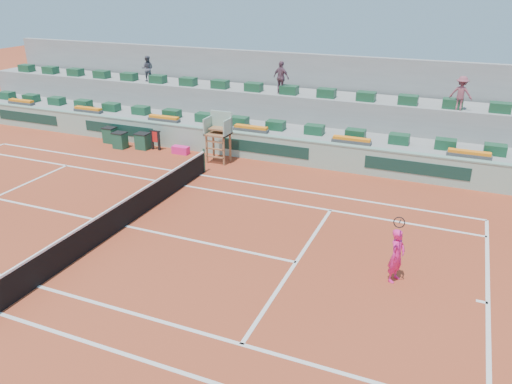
% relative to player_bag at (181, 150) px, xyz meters
% --- Properties ---
extents(ground, '(90.00, 90.00, 0.00)m').
position_rel_player_bag_xyz_m(ground, '(2.32, -7.75, -0.19)').
color(ground, '#96351D').
rests_on(ground, ground).
extents(seating_tier_lower, '(36.00, 4.00, 1.20)m').
position_rel_player_bag_xyz_m(seating_tier_lower, '(2.32, 2.95, 0.41)').
color(seating_tier_lower, gray).
rests_on(seating_tier_lower, ground).
extents(seating_tier_upper, '(36.00, 2.40, 2.60)m').
position_rel_player_bag_xyz_m(seating_tier_upper, '(2.32, 4.55, 1.11)').
color(seating_tier_upper, gray).
rests_on(seating_tier_upper, ground).
extents(stadium_back_wall, '(36.00, 0.40, 4.40)m').
position_rel_player_bag_xyz_m(stadium_back_wall, '(2.32, 6.15, 2.01)').
color(stadium_back_wall, gray).
rests_on(stadium_back_wall, ground).
extents(player_bag, '(0.86, 0.38, 0.38)m').
position_rel_player_bag_xyz_m(player_bag, '(0.00, 0.00, 0.00)').
color(player_bag, '#FE2185').
rests_on(player_bag, ground).
extents(spectator_left, '(0.85, 0.76, 1.45)m').
position_rel_player_bag_xyz_m(spectator_left, '(-4.49, 4.17, 3.14)').
color(spectator_left, '#4F505C').
rests_on(spectator_left, seating_tier_upper).
extents(spectator_mid, '(1.06, 0.71, 1.67)m').
position_rel_player_bag_xyz_m(spectator_mid, '(3.90, 3.88, 3.24)').
color(spectator_mid, '#714B5C').
rests_on(spectator_mid, seating_tier_upper).
extents(spectator_right, '(1.08, 0.74, 1.53)m').
position_rel_player_bag_xyz_m(spectator_right, '(12.61, 3.73, 3.17)').
color(spectator_right, '#8D4652').
rests_on(spectator_right, seating_tier_upper).
extents(court_lines, '(23.89, 11.09, 0.01)m').
position_rel_player_bag_xyz_m(court_lines, '(2.32, -7.75, -0.19)').
color(court_lines, silver).
rests_on(court_lines, ground).
extents(tennis_net, '(0.10, 11.97, 1.10)m').
position_rel_player_bag_xyz_m(tennis_net, '(2.32, -7.75, 0.33)').
color(tennis_net, black).
rests_on(tennis_net, ground).
extents(advertising_hoarding, '(36.00, 0.34, 1.26)m').
position_rel_player_bag_xyz_m(advertising_hoarding, '(2.35, 0.75, 0.44)').
color(advertising_hoarding, '#91B7A2').
rests_on(advertising_hoarding, ground).
extents(umpire_chair, '(1.10, 0.90, 2.40)m').
position_rel_player_bag_xyz_m(umpire_chair, '(2.32, -0.25, 1.35)').
color(umpire_chair, brown).
rests_on(umpire_chair, ground).
extents(seat_row_lower, '(32.90, 0.60, 0.44)m').
position_rel_player_bag_xyz_m(seat_row_lower, '(2.32, 2.05, 1.23)').
color(seat_row_lower, '#184A2D').
rests_on(seat_row_lower, seating_tier_lower).
extents(seat_row_upper, '(32.90, 0.60, 0.44)m').
position_rel_player_bag_xyz_m(seat_row_upper, '(2.32, 3.95, 2.63)').
color(seat_row_upper, '#184A2D').
rests_on(seat_row_upper, seating_tier_upper).
extents(flower_planters, '(26.80, 0.36, 0.28)m').
position_rel_player_bag_xyz_m(flower_planters, '(0.82, 1.25, 1.14)').
color(flower_planters, '#484848').
rests_on(flower_planters, seating_tier_lower).
extents(drink_cooler_a, '(0.70, 0.60, 0.84)m').
position_rel_player_bag_xyz_m(drink_cooler_a, '(-2.19, -0.08, 0.23)').
color(drink_cooler_a, '#184A35').
rests_on(drink_cooler_a, ground).
extents(drink_cooler_b, '(0.68, 0.58, 0.84)m').
position_rel_player_bag_xyz_m(drink_cooler_b, '(-3.36, -0.41, 0.23)').
color(drink_cooler_b, '#184A35').
rests_on(drink_cooler_b, ground).
extents(drink_cooler_c, '(0.65, 0.56, 0.84)m').
position_rel_player_bag_xyz_m(drink_cooler_c, '(-4.45, 0.15, 0.23)').
color(drink_cooler_c, '#184A35').
rests_on(drink_cooler_c, ground).
extents(towel_rack, '(0.63, 0.10, 1.03)m').
position_rel_player_bag_xyz_m(towel_rack, '(-1.50, 0.05, 0.41)').
color(towel_rack, black).
rests_on(towel_rack, ground).
extents(tennis_player, '(0.58, 0.91, 2.28)m').
position_rel_player_bag_xyz_m(tennis_player, '(11.67, -7.58, 0.64)').
color(tennis_player, '#FE2185').
rests_on(tennis_player, ground).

